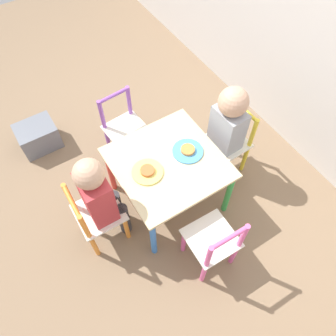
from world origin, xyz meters
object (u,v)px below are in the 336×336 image
Objects in this scene: child_back at (226,126)px; plate_front at (147,172)px; child_front at (100,195)px; storage_bin at (38,136)px; chair_purple at (125,130)px; kids_table at (168,167)px; chair_pink at (213,243)px; chair_orange at (96,215)px; plate_back at (188,151)px; chair_yellow at (228,142)px.

plate_front is (0.02, -0.57, -0.02)m from child_back.
storage_bin is at bearing 9.24° from child_front.
kids_table is at bearing -90.00° from chair_purple.
chair_pink is 2.94× the size of plate_front.
plate_front is at bearing -74.28° from chair_pink.
child_back is 0.99× the size of child_front.
plate_back is at bearing -89.87° from chair_orange.
kids_table is at bearing -90.00° from chair_orange.
chair_purple is 0.53m from plate_front.
storage_bin is (-0.91, -0.57, -0.28)m from kids_table.
chair_purple reaches higher than storage_bin.
chair_orange is 0.94m from child_back.
chair_purple is (-0.98, -0.03, 0.00)m from chair_pink.
child_back reaches higher than chair_pink.
child_back is (-0.01, 0.92, 0.20)m from chair_orange.
chair_purple is 0.69m from storage_bin.
kids_table reaches higher than storage_bin.
child_front is at bearing 8.63° from storage_bin.
chair_yellow is at bearing -133.00° from chair_pink.
child_front reaches higher than child_back.
kids_table is 0.50m from chair_pink.
child_front is 4.21× the size of plate_front.
chair_yellow is 0.72m from chair_pink.
kids_table is 0.50m from chair_purple.
child_front is 0.29m from plate_front.
chair_yellow reaches higher than storage_bin.
chair_yellow is 0.98m from chair_orange.
plate_back is at bearing 37.83° from storage_bin.
child_front is at bearing -48.33° from chair_pink.
chair_yellow is 0.71m from chair_purple.
chair_yellow is 0.40m from plate_back.
storage_bin is at bearing -147.98° from kids_table.
chair_orange is 1.00× the size of chair_purple.
chair_purple is at bearing -42.22° from chair_orange.
chair_orange is 2.87× the size of plate_back.
chair_orange is 0.69m from chair_pink.
storage_bin is at bearing -154.64° from plate_front.
chair_orange reaches higher than kids_table.
chair_pink is at bearing 14.03° from plate_front.
chair_yellow is 1.00× the size of chair_pink.
plate_back is at bearing -89.11° from chair_yellow.
kids_table is 1.10m from storage_bin.
chair_orange is at bearing -137.78° from chair_purple.
chair_orange is at bearing -90.61° from kids_table.
child_front reaches higher than chair_orange.
chair_orange reaches higher than storage_bin.
child_front is 0.98m from storage_bin.
child_back is at bearing -88.63° from chair_orange.
child_back is at bearing -49.87° from chair_purple.
chair_yellow is at bearing -46.32° from chair_purple.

